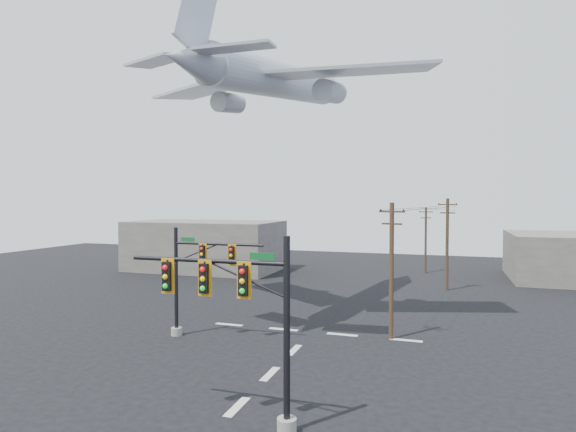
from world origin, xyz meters
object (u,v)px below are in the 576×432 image
(utility_pole_a, at_px, (391,268))
(airliner, at_px, (278,80))
(signal_mast_near, at_px, (245,319))
(utility_pole_b, at_px, (447,242))
(signal_mast_far, at_px, (194,279))
(utility_pole_c, at_px, (426,239))

(utility_pole_a, relative_size, airliner, 0.33)
(signal_mast_near, bearing_deg, utility_pole_b, 76.74)
(signal_mast_far, bearing_deg, utility_pole_a, 16.48)
(signal_mast_far, height_order, utility_pole_b, utility_pole_b)
(airliner, bearing_deg, utility_pole_c, -13.71)
(signal_mast_far, xyz_separation_m, utility_pole_a, (11.88, 3.51, 0.75))
(signal_mast_far, bearing_deg, utility_pole_c, 68.30)
(signal_mast_near, distance_m, utility_pole_b, 32.38)
(signal_mast_near, relative_size, airliner, 0.29)
(utility_pole_a, bearing_deg, signal_mast_far, -143.79)
(utility_pole_c, bearing_deg, airliner, -124.80)
(utility_pole_c, xyz_separation_m, airliner, (-10.13, -24.04, 13.78))
(utility_pole_a, height_order, utility_pole_c, utility_pole_a)
(utility_pole_b, distance_m, utility_pole_c, 11.05)
(utility_pole_c, bearing_deg, signal_mast_near, -108.76)
(signal_mast_far, distance_m, airliner, 16.60)
(utility_pole_a, bearing_deg, airliner, 172.35)
(signal_mast_near, height_order, airliner, airliner)
(utility_pole_a, xyz_separation_m, utility_pole_c, (0.97, 28.78, -0.40))
(signal_mast_near, bearing_deg, signal_mast_far, 127.97)
(utility_pole_a, bearing_deg, utility_pole_b, 99.21)
(airliner, bearing_deg, signal_mast_far, 170.87)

